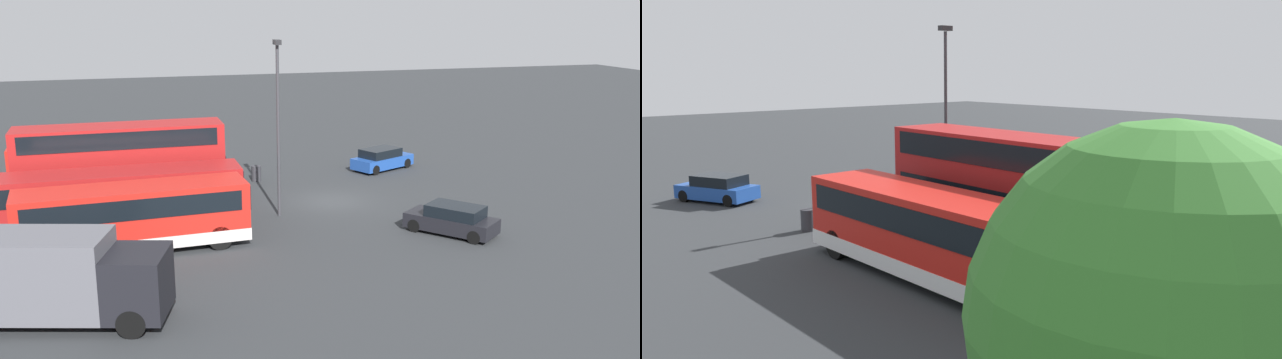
{
  "view_description": "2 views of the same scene",
  "coord_description": "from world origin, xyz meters",
  "views": [
    {
      "loc": [
        -36.61,
        11.39,
        10.9
      ],
      "look_at": [
        -2.3,
        1.33,
        1.89
      ],
      "focal_mm": 40.15,
      "sensor_mm": 36.0,
      "label": 1
    },
    {
      "loc": [
        17.96,
        26.86,
        6.99
      ],
      "look_at": [
        -2.01,
        4.5,
        1.51
      ],
      "focal_mm": 34.43,
      "sensor_mm": 36.0,
      "label": 2
    }
  ],
  "objects": [
    {
      "name": "ground_plane",
      "position": [
        0.0,
        0.0,
        0.0
      ],
      "size": [
        140.0,
        140.0,
        0.0
      ],
      "primitive_type": "plane",
      "color": "#2D3033"
    },
    {
      "name": "bus_single_deck_fourth",
      "position": [
        5.65,
        11.57,
        1.62
      ],
      "size": [
        2.78,
        11.28,
        2.95
      ],
      "color": "red",
      "rests_on": "ground"
    },
    {
      "name": "car_hatchback_silver",
      "position": [
        6.42,
        -5.47,
        0.7
      ],
      "size": [
        3.45,
        4.58,
        1.43
      ],
      "color": "#1E479E",
      "rests_on": "ground"
    },
    {
      "name": "box_truck_blue",
      "position": [
        -12.08,
        13.74,
        1.71
      ],
      "size": [
        4.54,
        7.9,
        3.2
      ],
      "color": "#595960",
      "rests_on": "ground"
    },
    {
      "name": "bus_double_decker_third",
      "position": [
        1.65,
        11.11,
        2.45
      ],
      "size": [
        2.66,
        10.75,
        4.55
      ],
      "color": "#A51919",
      "rests_on": "ground"
    },
    {
      "name": "lamp_post_tall",
      "position": [
        -1.89,
        3.41,
        5.2
      ],
      "size": [
        0.7,
        0.3,
        9.0
      ],
      "color": "#38383D",
      "rests_on": "ground"
    },
    {
      "name": "waste_bin_yellow",
      "position": [
        5.73,
        3.1,
        0.47
      ],
      "size": [
        0.6,
        0.6,
        0.95
      ],
      "primitive_type": "cylinder",
      "color": "#333338",
      "rests_on": "ground"
    },
    {
      "name": "bus_single_deck_second",
      "position": [
        -2.01,
        11.27,
        1.62
      ],
      "size": [
        2.61,
        11.62,
        2.95
      ],
      "color": "#A51919",
      "rests_on": "ground"
    },
    {
      "name": "bus_single_deck_near_end",
      "position": [
        -5.24,
        10.79,
        1.62
      ],
      "size": [
        3.16,
        10.22,
        2.95
      ],
      "color": "red",
      "rests_on": "ground"
    },
    {
      "name": "car_small_green",
      "position": [
        -7.06,
        -3.87,
        0.7
      ],
      "size": [
        4.47,
        4.08,
        1.43
      ],
      "color": "black",
      "rests_on": "ground"
    }
  ]
}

